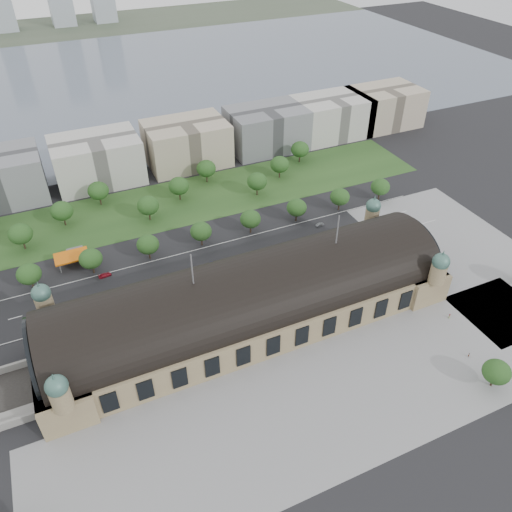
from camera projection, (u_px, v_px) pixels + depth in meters
name	position (u px, v px, depth m)	size (l,w,h in m)	color
ground	(249.00, 321.00, 187.00)	(900.00, 900.00, 0.00)	black
station	(249.00, 301.00, 180.75)	(150.00, 48.40, 44.30)	#98865E
plaza_south	(334.00, 401.00, 158.47)	(190.00, 48.00, 0.12)	gray
plaza_east	(462.00, 252.00, 220.79)	(56.00, 100.00, 0.12)	gray
road_slab	(169.00, 276.00, 207.90)	(260.00, 26.00, 0.10)	black
grass_belt	(147.00, 209.00, 249.30)	(300.00, 45.00, 0.10)	#24461C
petrol_station	(74.00, 255.00, 214.70)	(14.00, 13.00, 5.05)	#D9630C
lake	(101.00, 82.00, 402.39)	(700.00, 320.00, 0.08)	slate
far_shore	(66.00, 27.00, 546.95)	(700.00, 120.00, 0.14)	#44513D
office_3	(97.00, 160.00, 265.99)	(45.00, 32.00, 24.00)	#B8B5AE
office_4	(187.00, 143.00, 282.39)	(45.00, 32.00, 24.00)	#B5A68E
office_5	(266.00, 129.00, 298.80)	(45.00, 32.00, 24.00)	gray
office_6	(331.00, 117.00, 313.56)	(45.00, 32.00, 24.00)	#B8B5AE
office_7	(383.00, 107.00, 326.69)	(45.00, 32.00, 24.00)	#B5A68E
tree_row_2	(29.00, 274.00, 197.16)	(9.60, 9.60, 11.52)	#2D2116
tree_row_3	(91.00, 259.00, 205.04)	(9.60, 9.60, 11.52)	#2D2116
tree_row_4	(148.00, 245.00, 212.91)	(9.60, 9.60, 11.52)	#2D2116
tree_row_5	(201.00, 231.00, 220.79)	(9.60, 9.60, 11.52)	#2D2116
tree_row_6	(250.00, 219.00, 228.66)	(9.60, 9.60, 11.52)	#2D2116
tree_row_7	(297.00, 208.00, 236.54)	(9.60, 9.60, 11.52)	#2D2116
tree_row_8	(340.00, 197.00, 244.41)	(9.60, 9.60, 11.52)	#2D2116
tree_row_9	(380.00, 187.00, 252.29)	(9.60, 9.60, 11.52)	#2D2116
tree_belt_3	(20.00, 234.00, 218.14)	(10.40, 10.40, 12.48)	#2D2116
tree_belt_4	(62.00, 211.00, 233.05)	(10.40, 10.40, 12.48)	#2D2116
tree_belt_5	(98.00, 191.00, 247.96)	(10.40, 10.40, 12.48)	#2D2116
tree_belt_6	(148.00, 206.00, 236.85)	(10.40, 10.40, 12.48)	#2D2116
tree_belt_7	(179.00, 186.00, 251.75)	(10.40, 10.40, 12.48)	#2D2116
tree_belt_8	(206.00, 169.00, 266.66)	(10.40, 10.40, 12.48)	#2D2116
tree_belt_9	(257.00, 181.00, 255.55)	(10.40, 10.40, 12.48)	#2D2116
tree_belt_10	(280.00, 164.00, 270.46)	(10.40, 10.40, 12.48)	#2D2116
tree_belt_11	(300.00, 149.00, 285.36)	(10.40, 10.40, 12.48)	#2D2116
tree_plaza_s	(497.00, 372.00, 159.18)	(9.00, 9.00, 10.64)	#2D2116
traffic_car_2	(87.00, 300.00, 195.12)	(2.36, 5.11, 1.42)	black
traffic_car_3	(105.00, 275.00, 207.10)	(2.16, 5.32, 1.55)	maroon
traffic_car_4	(211.00, 263.00, 213.34)	(1.78, 4.41, 1.50)	#181944
traffic_car_5	(320.00, 225.00, 237.15)	(1.46, 4.18, 1.38)	slate
traffic_car_6	(356.00, 237.00, 228.99)	(2.49, 5.39, 1.50)	silver
parked_car_0	(32.00, 335.00, 179.98)	(1.74, 5.00, 1.65)	black
parked_car_1	(41.00, 338.00, 179.25)	(2.37, 5.13, 1.43)	maroon
parked_car_2	(85.00, 323.00, 184.85)	(2.10, 5.17, 1.50)	#1B294E
parked_car_3	(92.00, 322.00, 185.43)	(1.59, 3.95, 1.34)	#55565D
parked_car_4	(155.00, 300.00, 194.98)	(1.62, 4.64, 1.53)	silver
parked_car_5	(138.00, 307.00, 191.88)	(2.16, 4.69, 1.30)	gray
parked_car_6	(183.00, 293.00, 198.12)	(2.24, 5.51, 1.60)	black
bus_west	(190.00, 277.00, 204.61)	(2.80, 11.96, 3.33)	red
bus_mid	(224.00, 267.00, 209.97)	(2.67, 11.40, 3.18)	white
bus_east	(276.00, 261.00, 213.53)	(2.55, 10.88, 3.03)	silver
pedestrian_0	(449.00, 316.00, 187.54)	(0.95, 0.55, 1.95)	gray
pedestrian_1	(469.00, 355.00, 172.55)	(0.62, 0.41, 1.70)	gray
pedestrian_4	(506.00, 366.00, 168.69)	(1.06, 0.46, 1.64)	gray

